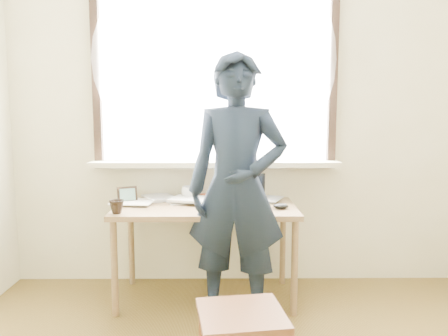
{
  "coord_description": "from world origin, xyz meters",
  "views": [
    {
      "loc": [
        -0.16,
        -1.34,
        1.3
      ],
      "look_at": [
        -0.14,
        0.95,
        1.02
      ],
      "focal_mm": 35.0,
      "sensor_mm": 36.0,
      "label": 1
    }
  ],
  "objects_px": {
    "mug_dark": "(117,207)",
    "mug_white": "(191,193)",
    "desk": "(206,216)",
    "person": "(237,189)",
    "work_chair": "(241,325)",
    "laptop": "(241,199)"
  },
  "relations": [
    {
      "from": "mug_dark",
      "to": "person",
      "type": "distance_m",
      "value": 0.78
    },
    {
      "from": "desk",
      "to": "laptop",
      "type": "distance_m",
      "value": 0.27
    },
    {
      "from": "desk",
      "to": "person",
      "type": "distance_m",
      "value": 0.44
    },
    {
      "from": "desk",
      "to": "mug_white",
      "type": "bearing_deg",
      "value": 120.19
    },
    {
      "from": "desk",
      "to": "person",
      "type": "height_order",
      "value": "person"
    },
    {
      "from": "laptop",
      "to": "work_chair",
      "type": "xyz_separation_m",
      "value": [
        -0.04,
        -1.03,
        -0.38
      ]
    },
    {
      "from": "mug_dark",
      "to": "work_chair",
      "type": "height_order",
      "value": "mug_dark"
    },
    {
      "from": "desk",
      "to": "work_chair",
      "type": "height_order",
      "value": "desk"
    },
    {
      "from": "laptop",
      "to": "mug_white",
      "type": "relative_size",
      "value": 2.67
    },
    {
      "from": "person",
      "to": "work_chair",
      "type": "bearing_deg",
      "value": -82.89
    },
    {
      "from": "laptop",
      "to": "mug_white",
      "type": "xyz_separation_m",
      "value": [
        -0.36,
        0.24,
        -0.0
      ]
    },
    {
      "from": "mug_dark",
      "to": "work_chair",
      "type": "relative_size",
      "value": 0.21
    },
    {
      "from": "mug_dark",
      "to": "person",
      "type": "bearing_deg",
      "value": -5.92
    },
    {
      "from": "desk",
      "to": "mug_white",
      "type": "xyz_separation_m",
      "value": [
        -0.12,
        0.2,
        0.12
      ]
    },
    {
      "from": "laptop",
      "to": "mug_white",
      "type": "bearing_deg",
      "value": 146.71
    },
    {
      "from": "desk",
      "to": "mug_dark",
      "type": "height_order",
      "value": "mug_dark"
    },
    {
      "from": "mug_white",
      "to": "work_chair",
      "type": "distance_m",
      "value": 1.36
    },
    {
      "from": "mug_dark",
      "to": "laptop",
      "type": "bearing_deg",
      "value": 13.22
    },
    {
      "from": "laptop",
      "to": "person",
      "type": "bearing_deg",
      "value": -98.09
    },
    {
      "from": "work_chair",
      "to": "person",
      "type": "relative_size",
      "value": 0.26
    },
    {
      "from": "mug_dark",
      "to": "person",
      "type": "height_order",
      "value": "person"
    },
    {
      "from": "mug_dark",
      "to": "mug_white",
      "type": "bearing_deg",
      "value": 43.87
    }
  ]
}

